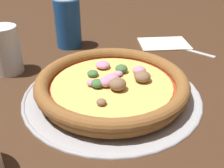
% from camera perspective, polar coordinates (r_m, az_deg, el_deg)
% --- Properties ---
extents(ground_plane, '(3.00, 3.00, 0.00)m').
position_cam_1_polar(ground_plane, '(0.49, 0.00, -2.24)').
color(ground_plane, '#3D2616').
extents(pizza_tray, '(0.33, 0.33, 0.01)m').
position_cam_1_polar(pizza_tray, '(0.49, 0.00, -1.97)').
color(pizza_tray, '#9E9EA3').
rests_on(pizza_tray, ground_plane).
extents(pizza, '(0.28, 0.28, 0.04)m').
position_cam_1_polar(pizza, '(0.48, 0.04, 0.10)').
color(pizza, '#A86B33').
rests_on(pizza, pizza_tray).
extents(drinking_cup, '(0.06, 0.06, 0.10)m').
position_cam_1_polar(drinking_cup, '(0.60, -21.97, 7.02)').
color(drinking_cup, silver).
rests_on(drinking_cup, ground_plane).
extents(napkin, '(0.16, 0.14, 0.01)m').
position_cam_1_polar(napkin, '(0.73, 11.23, 8.75)').
color(napkin, beige).
rests_on(napkin, ground_plane).
extents(fork, '(0.19, 0.07, 0.00)m').
position_cam_1_polar(fork, '(0.72, 13.56, 8.03)').
color(fork, '#B7B7BC').
rests_on(fork, ground_plane).
extents(beverage_can, '(0.07, 0.07, 0.12)m').
position_cam_1_polar(beverage_can, '(0.70, -9.58, 12.92)').
color(beverage_can, '#194C99').
rests_on(beverage_can, ground_plane).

